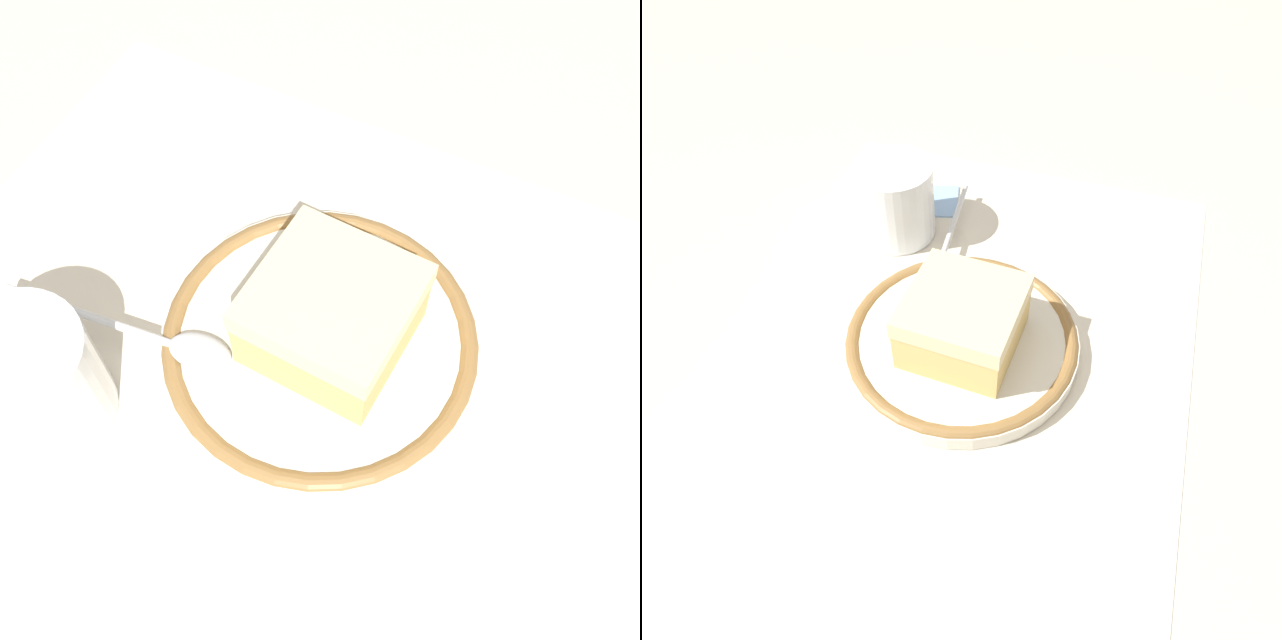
% 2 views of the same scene
% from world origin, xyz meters
% --- Properties ---
extents(ground_plane, '(2.40, 2.40, 0.00)m').
position_xyz_m(ground_plane, '(0.00, 0.00, 0.00)').
color(ground_plane, '#B7B2A8').
extents(placemat, '(0.48, 0.38, 0.00)m').
position_xyz_m(placemat, '(0.00, 0.00, 0.00)').
color(placemat, beige).
rests_on(placemat, ground_plane).
extents(plate, '(0.19, 0.19, 0.02)m').
position_xyz_m(plate, '(0.01, 0.01, 0.01)').
color(plate, silver).
rests_on(plate, placemat).
extents(cake_slice, '(0.09, 0.09, 0.05)m').
position_xyz_m(cake_slice, '(0.02, 0.01, 0.04)').
color(cake_slice, '#DBB76B').
rests_on(cake_slice, plate).
extents(spoon, '(0.15, 0.03, 0.01)m').
position_xyz_m(spoon, '(-0.06, -0.04, 0.02)').
color(spoon, silver).
rests_on(spoon, plate).
extents(cup, '(0.07, 0.07, 0.07)m').
position_xyz_m(cup, '(-0.10, -0.10, 0.03)').
color(cup, silver).
rests_on(cup, placemat).
extents(napkin, '(0.15, 0.15, 0.00)m').
position_xyz_m(napkin, '(0.15, -0.10, 0.00)').
color(napkin, white).
rests_on(napkin, placemat).
extents(sugar_packet, '(0.06, 0.04, 0.01)m').
position_xyz_m(sugar_packet, '(-0.16, -0.07, 0.00)').
color(sugar_packet, '#8CB2E0').
rests_on(sugar_packet, placemat).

